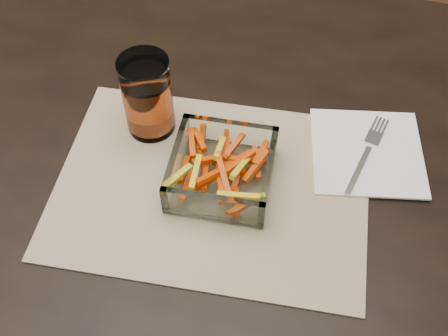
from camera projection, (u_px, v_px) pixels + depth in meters
The scene contains 6 objects.
dining_table at pixel (149, 159), 0.96m from camera, with size 1.60×0.90×0.75m.
placemat at pixel (212, 186), 0.82m from camera, with size 0.45×0.33×0.00m, color tan.
glass_bowl at pixel (222, 172), 0.80m from camera, with size 0.15×0.15×0.06m.
tumbler at pixel (148, 98), 0.84m from camera, with size 0.08×0.08×0.13m.
napkin at pixel (367, 152), 0.85m from camera, with size 0.17×0.17×0.00m, color white.
fork at pixel (367, 152), 0.85m from camera, with size 0.05×0.16×0.00m.
Camera 1 is at (0.28, -0.53, 1.42)m, focal length 45.00 mm.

